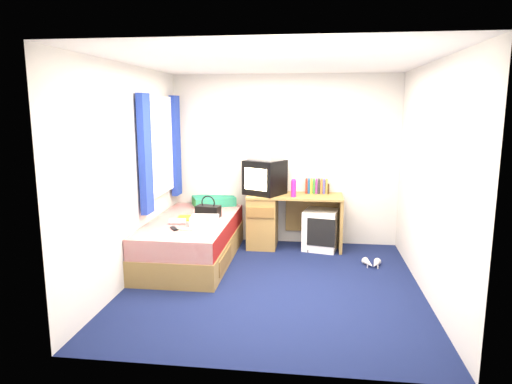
# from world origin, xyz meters

# --- Properties ---
(ground) EXTENTS (3.40, 3.40, 0.00)m
(ground) POSITION_xyz_m (0.00, 0.00, 0.00)
(ground) COLOR #0C1438
(ground) RESTS_ON ground
(room_shell) EXTENTS (3.40, 3.40, 3.40)m
(room_shell) POSITION_xyz_m (0.00, 0.00, 1.45)
(room_shell) COLOR white
(room_shell) RESTS_ON ground
(bed) EXTENTS (1.01, 2.00, 0.54)m
(bed) POSITION_xyz_m (-1.10, 0.70, 0.27)
(bed) COLOR #A17E43
(bed) RESTS_ON ground
(pillow) EXTENTS (0.69, 0.58, 0.13)m
(pillow) POSITION_xyz_m (-1.01, 1.58, 0.60)
(pillow) COLOR #167394
(pillow) RESTS_ON bed
(desk) EXTENTS (1.30, 0.55, 0.75)m
(desk) POSITION_xyz_m (-0.10, 1.44, 0.41)
(desk) COLOR #A17E43
(desk) RESTS_ON ground
(storage_cube) EXTENTS (0.52, 0.52, 0.55)m
(storage_cube) POSITION_xyz_m (0.53, 1.39, 0.28)
(storage_cube) COLOR white
(storage_cube) RESTS_ON ground
(crt_tv) EXTENTS (0.62, 0.61, 0.47)m
(crt_tv) POSITION_xyz_m (-0.25, 1.44, 0.99)
(crt_tv) COLOR black
(crt_tv) RESTS_ON desk
(vcr) EXTENTS (0.50, 0.46, 0.08)m
(vcr) POSITION_xyz_m (-0.25, 1.44, 1.26)
(vcr) COLOR silver
(vcr) RESTS_ON crt_tv
(book_row) EXTENTS (0.31, 0.13, 0.20)m
(book_row) POSITION_xyz_m (0.46, 1.60, 0.85)
(book_row) COLOR maroon
(book_row) RESTS_ON desk
(picture_frame) EXTENTS (0.06, 0.12, 0.14)m
(picture_frame) POSITION_xyz_m (0.61, 1.60, 0.82)
(picture_frame) COLOR #322210
(picture_frame) RESTS_ON desk
(pink_water_bottle) EXTENTS (0.08, 0.08, 0.22)m
(pink_water_bottle) POSITION_xyz_m (0.15, 1.29, 0.86)
(pink_water_bottle) COLOR #CD1D85
(pink_water_bottle) RESTS_ON desk
(aerosol_can) EXTENTS (0.06, 0.06, 0.19)m
(aerosol_can) POSITION_xyz_m (0.02, 1.52, 0.84)
(aerosol_can) COLOR white
(aerosol_can) RESTS_ON desk
(handbag) EXTENTS (0.32, 0.22, 0.28)m
(handbag) POSITION_xyz_m (-0.92, 0.85, 0.62)
(handbag) COLOR black
(handbag) RESTS_ON bed
(towel) EXTENTS (0.34, 0.29, 0.11)m
(towel) POSITION_xyz_m (-0.88, 0.46, 0.59)
(towel) COLOR silver
(towel) RESTS_ON bed
(magazine) EXTENTS (0.25, 0.31, 0.01)m
(magazine) POSITION_xyz_m (-1.19, 0.73, 0.55)
(magazine) COLOR #FDFF1C
(magazine) RESTS_ON bed
(water_bottle) EXTENTS (0.21, 0.10, 0.07)m
(water_bottle) POSITION_xyz_m (-1.21, 0.45, 0.58)
(water_bottle) COLOR silver
(water_bottle) RESTS_ON bed
(colour_swatch_fan) EXTENTS (0.23, 0.10, 0.01)m
(colour_swatch_fan) POSITION_xyz_m (-1.05, 0.20, 0.55)
(colour_swatch_fan) COLOR orange
(colour_swatch_fan) RESTS_ON bed
(remote_control) EXTENTS (0.13, 0.16, 0.02)m
(remote_control) POSITION_xyz_m (-1.18, 0.20, 0.55)
(remote_control) COLOR black
(remote_control) RESTS_ON bed
(window_assembly) EXTENTS (0.11, 1.42, 1.40)m
(window_assembly) POSITION_xyz_m (-1.55, 0.90, 1.42)
(window_assembly) COLOR silver
(window_assembly) RESTS_ON room_shell
(white_heels) EXTENTS (0.24, 0.25, 0.09)m
(white_heels) POSITION_xyz_m (1.16, 0.74, 0.04)
(white_heels) COLOR silver
(white_heels) RESTS_ON ground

